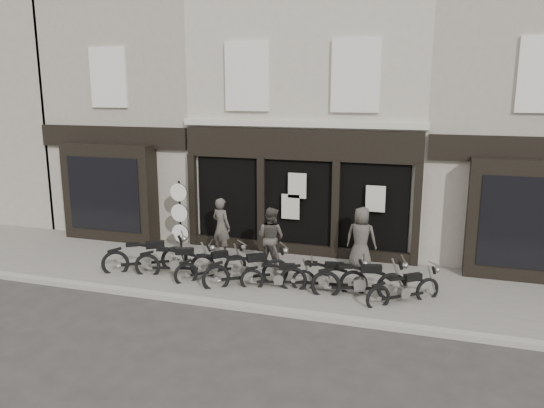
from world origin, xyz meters
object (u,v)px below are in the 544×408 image
(motorcycle_1, at_px, (176,264))
(motorcycle_2, at_px, (212,268))
(motorcycle_4, at_px, (279,278))
(man_left, at_px, (221,227))
(motorcycle_3, at_px, (247,273))
(man_centre, at_px, (271,238))
(motorcycle_5, at_px, (324,279))
(motorcycle_0, at_px, (146,259))
(motorcycle_6, at_px, (360,283))
(man_right, at_px, (361,238))
(advert_sign_post, at_px, (180,218))
(motorcycle_7, at_px, (404,292))

(motorcycle_1, relative_size, motorcycle_2, 1.34)
(motorcycle_4, height_order, man_left, man_left)
(motorcycle_3, relative_size, man_centre, 1.17)
(motorcycle_4, xyz_separation_m, man_left, (-2.44, 2.08, 0.63))
(motorcycle_5, bearing_deg, motorcycle_0, 171.61)
(motorcycle_0, height_order, motorcycle_5, motorcycle_0)
(motorcycle_6, bearing_deg, man_right, 85.82)
(motorcycle_1, distance_m, motorcycle_2, 1.01)
(man_centre, height_order, man_right, man_right)
(motorcycle_5, distance_m, advert_sign_post, 5.48)
(motorcycle_7, relative_size, advert_sign_post, 0.74)
(motorcycle_2, height_order, advert_sign_post, advert_sign_post)
(man_left, bearing_deg, motorcycle_1, 96.26)
(motorcycle_4, distance_m, motorcycle_7, 3.09)
(motorcycle_6, height_order, man_left, man_left)
(motorcycle_0, relative_size, man_right, 1.20)
(advert_sign_post, bearing_deg, motorcycle_5, -21.50)
(motorcycle_3, distance_m, motorcycle_4, 0.84)
(motorcycle_0, height_order, man_left, man_left)
(motorcycle_4, relative_size, advert_sign_post, 0.82)
(motorcycle_3, height_order, man_left, man_left)
(man_centre, relative_size, advert_sign_post, 0.75)
(motorcycle_1, height_order, man_right, man_right)
(motorcycle_2, height_order, motorcycle_3, motorcycle_3)
(motorcycle_1, bearing_deg, advert_sign_post, 99.69)
(motorcycle_2, relative_size, motorcycle_6, 0.71)
(motorcycle_2, xyz_separation_m, man_centre, (1.23, 1.29, 0.59))
(motorcycle_3, distance_m, man_right, 3.42)
(motorcycle_6, bearing_deg, man_centre, 140.62)
(motorcycle_3, height_order, motorcycle_5, motorcycle_3)
(man_left, height_order, advert_sign_post, advert_sign_post)
(motorcycle_7, height_order, man_right, man_right)
(motorcycle_5, distance_m, motorcycle_6, 0.90)
(motorcycle_1, relative_size, man_left, 1.24)
(motorcycle_1, bearing_deg, man_left, 62.17)
(motorcycle_2, distance_m, man_left, 2.07)
(motorcycle_0, distance_m, man_right, 5.99)
(motorcycle_1, height_order, man_centre, man_centre)
(man_right, relative_size, advert_sign_post, 0.76)
(man_centre, distance_m, advert_sign_post, 3.30)
(motorcycle_0, relative_size, advert_sign_post, 0.91)
(motorcycle_1, xyz_separation_m, advert_sign_post, (-0.97, 2.16, 0.69))
(motorcycle_4, bearing_deg, man_right, 36.15)
(motorcycle_1, relative_size, motorcycle_6, 0.95)
(motorcycle_7, distance_m, advert_sign_post, 7.35)
(motorcycle_3, bearing_deg, motorcycle_1, 143.07)
(man_left, xyz_separation_m, man_right, (4.18, 0.06, -0.00))
(motorcycle_1, relative_size, motorcycle_3, 1.09)
(motorcycle_4, bearing_deg, motorcycle_6, -12.84)
(motorcycle_0, xyz_separation_m, man_left, (1.45, 1.91, 0.55))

